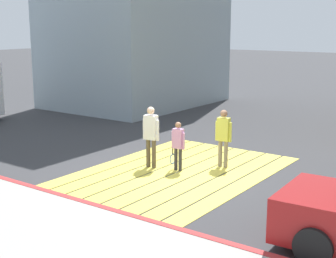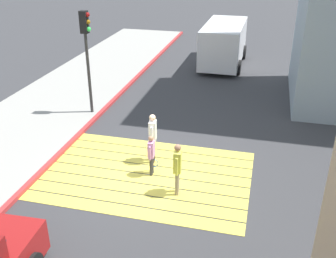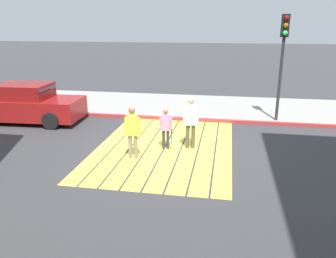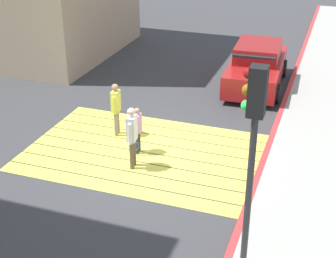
{
  "view_description": "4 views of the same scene",
  "coord_description": "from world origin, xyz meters",
  "px_view_note": "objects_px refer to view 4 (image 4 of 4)",
  "views": [
    {
      "loc": [
        -10.34,
        -7.14,
        3.87
      ],
      "look_at": [
        -0.1,
        0.21,
        1.18
      ],
      "focal_mm": 52.42,
      "sensor_mm": 36.0,
      "label": 1
    },
    {
      "loc": [
        3.24,
        -10.2,
        6.77
      ],
      "look_at": [
        0.46,
        0.89,
        1.23
      ],
      "focal_mm": 42.73,
      "sensor_mm": 36.0,
      "label": 2
    },
    {
      "loc": [
        10.35,
        1.93,
        3.93
      ],
      "look_at": [
        0.71,
        0.23,
        0.86
      ],
      "focal_mm": 36.34,
      "sensor_mm": 36.0,
      "label": 3
    },
    {
      "loc": [
        -4.7,
        11.35,
        6.8
      ],
      "look_at": [
        -0.71,
        -0.04,
        0.82
      ],
      "focal_mm": 53.79,
      "sensor_mm": 36.0,
      "label": 4
    }
  ],
  "objects_px": {
    "traffic_light_corner": "(252,136)",
    "pedestrian_adult_trailing": "(116,106)",
    "car_parked_near_curb": "(256,67)",
    "pedestrian_child_with_racket": "(137,128)",
    "pedestrian_adult_lead": "(132,134)"
  },
  "relations": [
    {
      "from": "traffic_light_corner",
      "to": "pedestrian_adult_trailing",
      "type": "bearing_deg",
      "value": -44.96
    },
    {
      "from": "car_parked_near_curb",
      "to": "pedestrian_child_with_racket",
      "type": "relative_size",
      "value": 3.25
    },
    {
      "from": "traffic_light_corner",
      "to": "pedestrian_adult_trailing",
      "type": "xyz_separation_m",
      "value": [
        4.72,
        -4.72,
        -2.1
      ]
    },
    {
      "from": "pedestrian_adult_trailing",
      "to": "pedestrian_adult_lead",
      "type": "bearing_deg",
      "value": 126.61
    },
    {
      "from": "car_parked_near_curb",
      "to": "traffic_light_corner",
      "type": "bearing_deg",
      "value": 98.95
    },
    {
      "from": "pedestrian_child_with_racket",
      "to": "car_parked_near_curb",
      "type": "bearing_deg",
      "value": -109.23
    },
    {
      "from": "pedestrian_adult_lead",
      "to": "pedestrian_child_with_racket",
      "type": "distance_m",
      "value": 0.82
    },
    {
      "from": "traffic_light_corner",
      "to": "pedestrian_child_with_racket",
      "type": "bearing_deg",
      "value": -46.35
    },
    {
      "from": "traffic_light_corner",
      "to": "pedestrian_adult_lead",
      "type": "distance_m",
      "value": 5.15
    },
    {
      "from": "pedestrian_adult_trailing",
      "to": "car_parked_near_curb",
      "type": "bearing_deg",
      "value": -120.61
    },
    {
      "from": "traffic_light_corner",
      "to": "pedestrian_adult_trailing",
      "type": "relative_size",
      "value": 2.63
    },
    {
      "from": "pedestrian_child_with_racket",
      "to": "pedestrian_adult_lead",
      "type": "bearing_deg",
      "value": 102.95
    },
    {
      "from": "car_parked_near_curb",
      "to": "pedestrian_child_with_racket",
      "type": "height_order",
      "value": "car_parked_near_curb"
    },
    {
      "from": "pedestrian_adult_lead",
      "to": "pedestrian_adult_trailing",
      "type": "height_order",
      "value": "pedestrian_adult_lead"
    },
    {
      "from": "car_parked_near_curb",
      "to": "traffic_light_corner",
      "type": "relative_size",
      "value": 1.03
    }
  ]
}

